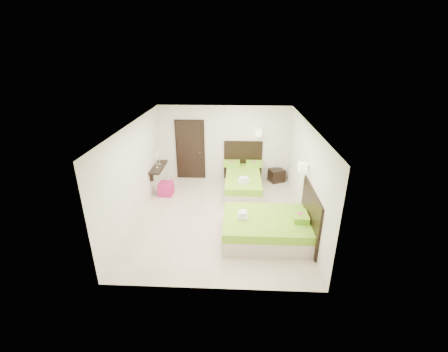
{
  "coord_description": "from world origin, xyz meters",
  "views": [
    {
      "loc": [
        0.46,
        -7.26,
        4.31
      ],
      "look_at": [
        0.1,
        0.3,
        1.1
      ],
      "focal_mm": 24.0,
      "sensor_mm": 36.0,
      "label": 1
    }
  ],
  "objects_px": {
    "bed_double": "(269,227)",
    "ottoman": "(166,189)",
    "nightstand": "(276,175)",
    "bed_single": "(243,181)"
  },
  "relations": [
    {
      "from": "bed_single",
      "to": "bed_double",
      "type": "xyz_separation_m",
      "value": [
        0.61,
        -2.69,
        -0.03
      ]
    },
    {
      "from": "bed_single",
      "to": "nightstand",
      "type": "xyz_separation_m",
      "value": [
        1.19,
        0.79,
        -0.12
      ]
    },
    {
      "from": "bed_single",
      "to": "nightstand",
      "type": "height_order",
      "value": "bed_single"
    },
    {
      "from": "nightstand",
      "to": "ottoman",
      "type": "bearing_deg",
      "value": 176.58
    },
    {
      "from": "bed_double",
      "to": "nightstand",
      "type": "relative_size",
      "value": 4.3
    },
    {
      "from": "bed_double",
      "to": "nightstand",
      "type": "xyz_separation_m",
      "value": [
        0.58,
        3.48,
        -0.09
      ]
    },
    {
      "from": "bed_single",
      "to": "ottoman",
      "type": "bearing_deg",
      "value": -169.33
    },
    {
      "from": "bed_double",
      "to": "nightstand",
      "type": "height_order",
      "value": "bed_double"
    },
    {
      "from": "bed_double",
      "to": "bed_single",
      "type": "bearing_deg",
      "value": 102.73
    },
    {
      "from": "bed_double",
      "to": "ottoman",
      "type": "relative_size",
      "value": 5.03
    }
  ]
}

